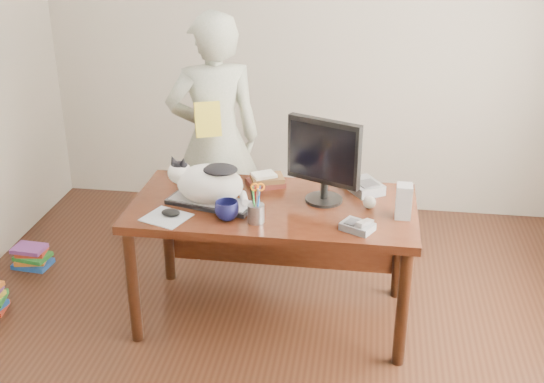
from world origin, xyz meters
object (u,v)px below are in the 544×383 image
(coffee_mug, at_px, (227,210))
(keyboard, at_px, (211,202))
(mouse, at_px, (171,213))
(baseball, at_px, (369,202))
(book_pile_b, at_px, (32,257))
(cat, at_px, (207,182))
(person, at_px, (215,140))
(phone, at_px, (358,226))
(book_stack, at_px, (266,180))
(calculator, at_px, (364,187))
(monitor, at_px, (324,157))
(pen_cup, at_px, (256,211))
(desk, at_px, (275,221))
(speaker, at_px, (404,201))

(coffee_mug, bearing_deg, keyboard, 128.32)
(mouse, bearing_deg, keyboard, 65.24)
(baseball, bearing_deg, book_pile_b, 171.88)
(cat, relative_size, person, 0.29)
(book_pile_b, bearing_deg, cat, -16.72)
(keyboard, xyz_separation_m, coffee_mug, (0.13, -0.16, 0.04))
(phone, bearing_deg, keyboard, -165.57)
(mouse, bearing_deg, book_stack, 68.14)
(cat, distance_m, person, 0.78)
(phone, distance_m, baseball, 0.29)
(cat, distance_m, book_stack, 0.43)
(calculator, bearing_deg, person, 122.74)
(keyboard, relative_size, monitor, 1.07)
(coffee_mug, distance_m, book_stack, 0.49)
(coffee_mug, relative_size, person, 0.08)
(cat, height_order, pen_cup, cat)
(desk, relative_size, mouse, 13.40)
(keyboard, relative_size, pen_cup, 2.29)
(pen_cup, relative_size, phone, 1.17)
(monitor, xyz_separation_m, phone, (0.21, -0.32, -0.25))
(person, relative_size, book_pile_b, 6.59)
(desk, xyz_separation_m, baseball, (0.53, -0.05, 0.18))
(coffee_mug, xyz_separation_m, phone, (0.70, -0.03, -0.03))
(mouse, distance_m, calculator, 1.14)
(keyboard, relative_size, cat, 1.08)
(baseball, xyz_separation_m, calculator, (-0.03, 0.22, -0.00))
(monitor, relative_size, mouse, 4.10)
(keyboard, height_order, book_pile_b, keyboard)
(pen_cup, relative_size, coffee_mug, 1.76)
(baseball, bearing_deg, phone, -100.67)
(phone, relative_size, speaker, 1.03)
(person, bearing_deg, keyboard, 79.44)
(keyboard, height_order, mouse, mouse)
(mouse, relative_size, phone, 0.61)
(keyboard, bearing_deg, monitor, 25.99)
(keyboard, height_order, phone, phone)
(book_pile_b, bearing_deg, person, 16.55)
(mouse, distance_m, coffee_mug, 0.31)
(pen_cup, bearing_deg, cat, 150.01)
(desk, height_order, keyboard, keyboard)
(pen_cup, bearing_deg, book_stack, 92.55)
(pen_cup, xyz_separation_m, speaker, (0.77, 0.17, 0.03))
(coffee_mug, xyz_separation_m, speaker, (0.93, 0.16, 0.04))
(monitor, distance_m, mouse, 0.89)
(desk, distance_m, speaker, 0.77)
(speaker, relative_size, calculator, 0.70)
(desk, height_order, person, person)
(baseball, height_order, calculator, baseball)
(mouse, xyz_separation_m, baseball, (1.06, 0.27, 0.01))
(baseball, bearing_deg, person, 146.32)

